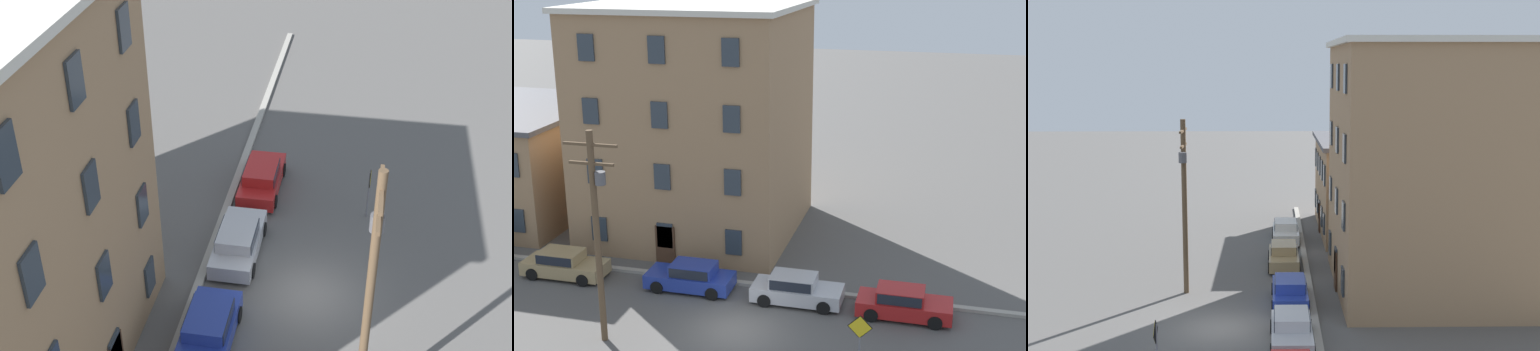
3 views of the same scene
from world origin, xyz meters
The scene contains 9 objects.
ground_plane centered at (0.00, 0.00, 0.00)m, with size 200.00×200.00×0.00m, color #565451.
kerb_strip centered at (0.00, 4.50, 0.08)m, with size 56.00×0.36×0.16m, color #9E998E.
apartment_midblock centered at (-5.81, 11.60, 6.84)m, with size 12.22×11.72×13.66m.
car_tan centered at (-10.40, 3.14, 0.75)m, with size 4.40×1.92×1.43m.
car_blue centered at (-3.35, 3.35, 0.75)m, with size 4.40×1.92×1.43m.
car_silver centered at (2.08, 3.29, 0.75)m, with size 4.40×1.92×1.43m.
car_red centered at (7.24, 3.13, 0.75)m, with size 4.40×1.92×1.43m.
caution_sign centered at (5.87, -2.10, 1.74)m, with size 1.01×0.08×2.60m.
utility_pole centered at (-5.29, -2.27, 5.34)m, with size 2.40×0.44×9.51m.
Camera 2 is at (8.70, -27.47, 16.27)m, focal length 50.00 mm.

